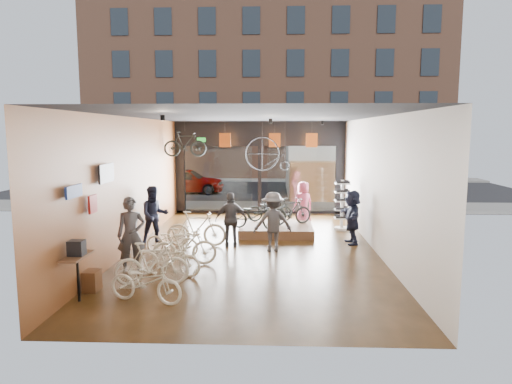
# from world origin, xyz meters

# --- Properties ---
(ground_plane) EXTENTS (7.00, 12.00, 0.04)m
(ground_plane) POSITION_xyz_m (0.00, 0.00, -0.02)
(ground_plane) COLOR black
(ground_plane) RESTS_ON ground
(ceiling) EXTENTS (7.00, 12.00, 0.04)m
(ceiling) POSITION_xyz_m (0.00, 0.00, 3.82)
(ceiling) COLOR black
(ceiling) RESTS_ON ground
(wall_left) EXTENTS (0.04, 12.00, 3.80)m
(wall_left) POSITION_xyz_m (-3.52, 0.00, 1.90)
(wall_left) COLOR #9A512A
(wall_left) RESTS_ON ground
(wall_right) EXTENTS (0.04, 12.00, 3.80)m
(wall_right) POSITION_xyz_m (3.52, 0.00, 1.90)
(wall_right) COLOR beige
(wall_right) RESTS_ON ground
(wall_back) EXTENTS (7.00, 0.04, 3.80)m
(wall_back) POSITION_xyz_m (0.00, -6.02, 1.90)
(wall_back) COLOR beige
(wall_back) RESTS_ON ground
(storefront) EXTENTS (7.00, 0.26, 3.80)m
(storefront) POSITION_xyz_m (0.00, 6.00, 1.90)
(storefront) COLOR black
(storefront) RESTS_ON ground
(exit_sign) EXTENTS (0.35, 0.06, 0.18)m
(exit_sign) POSITION_xyz_m (-2.40, 5.88, 3.05)
(exit_sign) COLOR #198C26
(exit_sign) RESTS_ON storefront
(street_road) EXTENTS (30.00, 18.00, 0.02)m
(street_road) POSITION_xyz_m (0.00, 15.00, -0.01)
(street_road) COLOR black
(street_road) RESTS_ON ground
(sidewalk_near) EXTENTS (30.00, 2.40, 0.12)m
(sidewalk_near) POSITION_xyz_m (0.00, 7.20, 0.06)
(sidewalk_near) COLOR slate
(sidewalk_near) RESTS_ON ground
(sidewalk_far) EXTENTS (30.00, 2.00, 0.12)m
(sidewalk_far) POSITION_xyz_m (0.00, 19.00, 0.06)
(sidewalk_far) COLOR slate
(sidewalk_far) RESTS_ON ground
(opposite_building) EXTENTS (26.00, 5.00, 14.00)m
(opposite_building) POSITION_xyz_m (0.00, 21.50, 7.00)
(opposite_building) COLOR brown
(opposite_building) RESTS_ON ground
(street_car) EXTENTS (4.15, 1.67, 1.42)m
(street_car) POSITION_xyz_m (-4.27, 12.00, 0.71)
(street_car) COLOR gray
(street_car) RESTS_ON street_road
(box_truck) EXTENTS (2.41, 7.24, 2.85)m
(box_truck) POSITION_xyz_m (2.51, 11.00, 1.43)
(box_truck) COLOR silver
(box_truck) RESTS_ON street_road
(floor_bike_0) EXTENTS (1.67, 0.94, 0.83)m
(floor_bike_0) POSITION_xyz_m (-1.93, -4.22, 0.42)
(floor_bike_0) COLOR beige
(floor_bike_0) RESTS_ON ground_plane
(floor_bike_1) EXTENTS (1.69, 0.72, 0.98)m
(floor_bike_1) POSITION_xyz_m (-2.08, -3.22, 0.49)
(floor_bike_1) COLOR beige
(floor_bike_1) RESTS_ON ground_plane
(floor_bike_2) EXTENTS (1.69, 0.92, 0.84)m
(floor_bike_2) POSITION_xyz_m (-1.86, -2.49, 0.42)
(floor_bike_2) COLOR beige
(floor_bike_2) RESTS_ON ground_plane
(floor_bike_3) EXTENTS (1.69, 0.74, 0.98)m
(floor_bike_3) POSITION_xyz_m (-1.66, -1.68, 0.49)
(floor_bike_3) COLOR beige
(floor_bike_3) RESTS_ON ground_plane
(floor_bike_4) EXTENTS (1.64, 0.90, 0.82)m
(floor_bike_4) POSITION_xyz_m (-2.19, -0.74, 0.41)
(floor_bike_4) COLOR beige
(floor_bike_4) RESTS_ON ground_plane
(floor_bike_5) EXTENTS (1.78, 0.55, 1.06)m
(floor_bike_5) POSITION_xyz_m (-1.68, 0.29, 0.53)
(floor_bike_5) COLOR beige
(floor_bike_5) RESTS_ON ground_plane
(display_platform) EXTENTS (2.40, 1.80, 0.30)m
(display_platform) POSITION_xyz_m (0.68, 1.96, 0.15)
(display_platform) COLOR #4C341D
(display_platform) RESTS_ON ground_plane
(display_bike_left) EXTENTS (1.82, 1.15, 0.90)m
(display_bike_left) POSITION_xyz_m (-0.00, 1.35, 0.75)
(display_bike_left) COLOR black
(display_bike_left) RESTS_ON display_platform
(display_bike_mid) EXTENTS (1.55, 1.08, 0.91)m
(display_bike_mid) POSITION_xyz_m (1.17, 2.09, 0.76)
(display_bike_mid) COLOR black
(display_bike_mid) RESTS_ON display_platform
(display_bike_right) EXTENTS (1.61, 0.68, 0.82)m
(display_bike_right) POSITION_xyz_m (0.46, 2.68, 0.71)
(display_bike_right) COLOR black
(display_bike_right) RESTS_ON display_platform
(customer_0) EXTENTS (0.78, 0.63, 1.84)m
(customer_0) POSITION_xyz_m (-2.81, -2.29, 0.92)
(customer_0) COLOR #3F3F44
(customer_0) RESTS_ON ground_plane
(customer_1) EXTENTS (1.06, 0.96, 1.76)m
(customer_1) POSITION_xyz_m (-3.00, 0.54, 0.88)
(customer_1) COLOR #161C33
(customer_1) RESTS_ON ground_plane
(customer_2) EXTENTS (0.98, 0.47, 1.63)m
(customer_2) POSITION_xyz_m (-0.64, 0.27, 0.81)
(customer_2) COLOR #3F3F44
(customer_2) RESTS_ON ground_plane
(customer_3) EXTENTS (1.19, 0.81, 1.70)m
(customer_3) POSITION_xyz_m (0.58, -0.19, 0.85)
(customer_3) COLOR #3F3F44
(customer_3) RESTS_ON ground_plane
(customer_4) EXTENTS (0.92, 0.80, 1.58)m
(customer_4) POSITION_xyz_m (1.67, 3.67, 0.79)
(customer_4) COLOR #CC4C72
(customer_4) RESTS_ON ground_plane
(customer_5) EXTENTS (0.55, 1.54, 1.64)m
(customer_5) POSITION_xyz_m (2.98, 0.80, 0.82)
(customer_5) COLOR #161C33
(customer_5) RESTS_ON ground_plane
(sunglasses_rack) EXTENTS (0.56, 0.48, 1.74)m
(sunglasses_rack) POSITION_xyz_m (2.95, 2.73, 0.87)
(sunglasses_rack) COLOR white
(sunglasses_rack) RESTS_ON ground_plane
(wall_merch) EXTENTS (0.40, 2.40, 2.60)m
(wall_merch) POSITION_xyz_m (-3.38, -3.50, 1.30)
(wall_merch) COLOR navy
(wall_merch) RESTS_ON wall_left
(penny_farthing) EXTENTS (1.62, 0.06, 1.30)m
(penny_farthing) POSITION_xyz_m (0.42, 4.47, 2.50)
(penny_farthing) COLOR black
(penny_farthing) RESTS_ON ceiling
(hung_bike) EXTENTS (1.64, 0.74, 0.95)m
(hung_bike) POSITION_xyz_m (-2.74, 4.20, 2.93)
(hung_bike) COLOR black
(hung_bike) RESTS_ON ceiling
(jersey_left) EXTENTS (0.45, 0.03, 0.55)m
(jersey_left) POSITION_xyz_m (-1.35, 5.20, 3.05)
(jersey_left) COLOR #CC5919
(jersey_left) RESTS_ON ceiling
(jersey_mid) EXTENTS (0.45, 0.03, 0.55)m
(jersey_mid) POSITION_xyz_m (0.62, 5.20, 3.05)
(jersey_mid) COLOR #CC5919
(jersey_mid) RESTS_ON ceiling
(jersey_right) EXTENTS (0.45, 0.03, 0.55)m
(jersey_right) POSITION_xyz_m (2.07, 5.20, 3.05)
(jersey_right) COLOR #CC5919
(jersey_right) RESTS_ON ceiling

